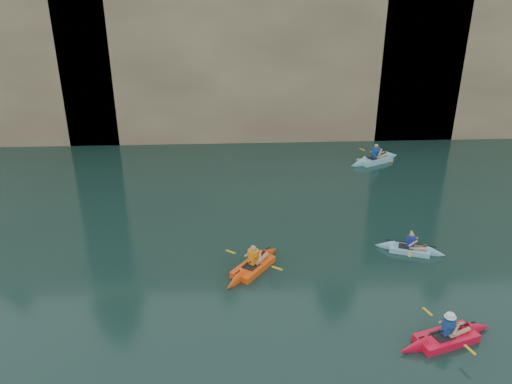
{
  "coord_description": "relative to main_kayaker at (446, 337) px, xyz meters",
  "views": [
    {
      "loc": [
        -0.13,
        -8.42,
        9.85
      ],
      "look_at": [
        0.7,
        7.03,
        3.0
      ],
      "focal_mm": 35.0,
      "sensor_mm": 36.0,
      "label": 1
    }
  ],
  "objects": [
    {
      "name": "kayaker_ltblue_near",
      "position": [
        0.65,
        5.05,
        -0.03
      ],
      "size": [
        2.68,
        1.97,
        1.03
      ],
      "rotation": [
        0.0,
        0.0,
        -0.37
      ],
      "color": "#83BBDB",
      "rests_on": "ground"
    },
    {
      "name": "sea_cave_east",
      "position": [
        4.0,
        19.18,
        2.09
      ],
      "size": [
        5.0,
        1.0,
        4.5
      ],
      "primitive_type": "cube",
      "color": "black",
      "rests_on": "ground"
    },
    {
      "name": "kayaker_orange",
      "position": [
        -5.41,
        4.12,
        -0.01
      ],
      "size": [
        2.52,
        3.03,
        1.23
      ],
      "rotation": [
        0.0,
        0.0,
        0.93
      ],
      "color": "#FF4E10",
      "rests_on": "ground"
    },
    {
      "name": "cliff",
      "position": [
        -6.0,
        27.23,
        5.84
      ],
      "size": [
        70.0,
        16.0,
        12.0
      ],
      "primitive_type": "cube",
      "color": "tan",
      "rests_on": "ground"
    },
    {
      "name": "main_kayaker",
      "position": [
        0.0,
        0.0,
        0.0
      ],
      "size": [
        3.3,
        2.13,
        1.2
      ],
      "rotation": [
        0.0,
        0.0,
        0.31
      ],
      "color": "red",
      "rests_on": "ground"
    },
    {
      "name": "kayaker_ltblue_mid",
      "position": [
        1.98,
        14.83,
        0.0
      ],
      "size": [
        3.47,
        2.35,
        1.34
      ],
      "rotation": [
        0.0,
        0.0,
        0.49
      ],
      "color": "#7CBFD0",
      "rests_on": "ground"
    },
    {
      "name": "sea_cave_center",
      "position": [
        -10.0,
        19.18,
        1.44
      ],
      "size": [
        3.5,
        1.0,
        3.2
      ],
      "primitive_type": "cube",
      "color": "black",
      "rests_on": "ground"
    },
    {
      "name": "cliff_slab_center",
      "position": [
        -4.0,
        19.83,
        5.54
      ],
      "size": [
        24.0,
        2.4,
        11.4
      ],
      "primitive_type": "cube",
      "color": "tan",
      "rests_on": "ground"
    }
  ]
}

